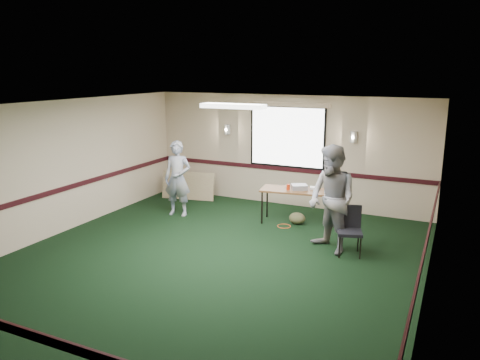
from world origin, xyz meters
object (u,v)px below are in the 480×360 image
at_px(conference_chair, 349,226).
at_px(person_left, 178,178).
at_px(projector, 299,187).
at_px(person_right, 332,200).
at_px(folding_table, 296,192).

height_order(conference_chair, person_left, person_left).
bearing_deg(projector, person_right, -79.65).
bearing_deg(person_left, person_right, -20.44).
xyz_separation_m(conference_chair, person_right, (-0.33, -0.06, 0.48)).
bearing_deg(person_left, projector, 2.87).
xyz_separation_m(projector, person_left, (-2.70, -0.61, 0.05)).
relative_size(folding_table, person_left, 0.92).
bearing_deg(person_left, conference_chair, -18.76).
height_order(folding_table, projector, projector).
height_order(projector, conference_chair, conference_chair).
distance_m(projector, conference_chair, 1.88).
height_order(folding_table, person_right, person_right).
xyz_separation_m(projector, conference_chair, (1.37, -1.25, -0.30)).
xyz_separation_m(folding_table, person_left, (-2.64, -0.58, 0.16)).
height_order(projector, person_right, person_right).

